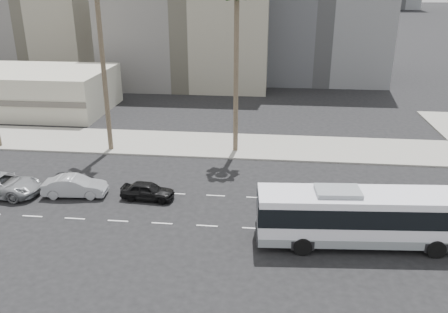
# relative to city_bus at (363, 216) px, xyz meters

# --- Properties ---
(ground) EXTENTS (700.00, 700.00, 0.00)m
(ground) POSITION_rel_city_bus_xyz_m (-6.56, 1.07, -1.90)
(ground) COLOR black
(ground) RESTS_ON ground
(sidewalk_north) EXTENTS (120.00, 7.00, 0.15)m
(sidewalk_north) POSITION_rel_city_bus_xyz_m (-6.56, 16.57, -1.82)
(sidewalk_north) COLOR gray
(sidewalk_north) RESTS_ON ground
(commercial_low) EXTENTS (22.00, 12.16, 5.00)m
(commercial_low) POSITION_rel_city_bus_xyz_m (-36.56, 27.06, 0.60)
(commercial_low) COLOR #B6B19E
(commercial_low) RESTS_ON ground
(midrise_beige_west) EXTENTS (24.00, 18.00, 18.00)m
(midrise_beige_west) POSITION_rel_city_bus_xyz_m (-18.56, 46.07, 7.10)
(midrise_beige_west) COLOR slate
(midrise_beige_west) RESTS_ON ground
(midrise_beige_far) EXTENTS (18.00, 16.00, 15.00)m
(midrise_beige_far) POSITION_rel_city_bus_xyz_m (-44.56, 51.07, 5.60)
(midrise_beige_far) COLOR slate
(midrise_beige_far) RESTS_ON ground
(city_bus) EXTENTS (12.73, 3.73, 3.61)m
(city_bus) POSITION_rel_city_bus_xyz_m (0.00, 0.00, 0.00)
(city_bus) COLOR silver
(city_bus) RESTS_ON ground
(car_a) EXTENTS (1.87, 4.02, 1.33)m
(car_a) POSITION_rel_city_bus_xyz_m (-14.42, 4.49, -1.23)
(car_a) COLOR black
(car_a) RESTS_ON ground
(car_b) EXTENTS (2.02, 4.76, 1.53)m
(car_b) POSITION_rel_city_bus_xyz_m (-19.92, 4.47, -1.13)
(car_b) COLOR #9C9EA3
(car_b) RESTS_ON ground
(car_c) EXTENTS (3.07, 6.03, 1.63)m
(car_c) POSITION_rel_city_bus_xyz_m (-25.42, 4.05, -1.08)
(car_c) COLOR gray
(car_c) RESTS_ON ground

